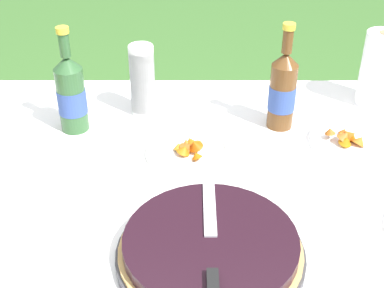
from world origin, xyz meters
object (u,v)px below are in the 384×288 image
(cider_bottle_amber, at_px, (283,90))
(snack_plate_left, at_px, (188,149))
(cup_stack, at_px, (143,81))
(cider_bottle_green, at_px, (71,94))
(serving_knife, at_px, (211,246))
(berry_tart, at_px, (211,248))
(paper_towel_roll, at_px, (379,69))
(snack_plate_near, at_px, (346,139))

(cider_bottle_amber, distance_m, snack_plate_left, 0.32)
(cup_stack, height_order, cider_bottle_amber, cider_bottle_amber)
(cider_bottle_green, bearing_deg, cider_bottle_amber, 1.52)
(cider_bottle_amber, bearing_deg, cup_stack, 169.29)
(serving_knife, height_order, cup_stack, cup_stack)
(berry_tart, xyz_separation_m, paper_towel_roll, (0.52, 0.67, 0.09))
(berry_tart, height_order, cider_bottle_green, cider_bottle_green)
(berry_tart, distance_m, serving_knife, 0.05)
(snack_plate_left, bearing_deg, paper_towel_roll, 26.06)
(serving_knife, xyz_separation_m, cider_bottle_green, (-0.37, 0.54, 0.05))
(serving_knife, bearing_deg, snack_plate_left, 6.85)
(cider_bottle_green, xyz_separation_m, cider_bottle_amber, (0.58, 0.02, 0.00))
(berry_tart, height_order, paper_towel_roll, paper_towel_roll)
(cider_bottle_amber, xyz_separation_m, snack_plate_left, (-0.26, -0.14, -0.10))
(serving_knife, distance_m, paper_towel_roll, 0.87)
(cup_stack, distance_m, snack_plate_near, 0.60)
(cider_bottle_green, bearing_deg, serving_knife, -55.72)
(cider_bottle_amber, bearing_deg, snack_plate_left, -151.53)
(serving_knife, bearing_deg, cup_stack, 15.97)
(snack_plate_near, height_order, paper_towel_roll, paper_towel_roll)
(cup_stack, relative_size, snack_plate_near, 1.07)
(paper_towel_roll, bearing_deg, snack_plate_left, -153.94)
(cider_bottle_green, xyz_separation_m, paper_towel_roll, (0.89, 0.15, 0.00))
(cup_stack, bearing_deg, cider_bottle_amber, -10.71)
(cider_bottle_amber, relative_size, snack_plate_left, 1.38)
(berry_tart, relative_size, snack_plate_left, 1.74)
(berry_tart, relative_size, snack_plate_near, 1.93)
(cider_bottle_amber, relative_size, snack_plate_near, 1.53)
(berry_tart, bearing_deg, serving_knife, -90.01)
(berry_tart, bearing_deg, cup_stack, 106.69)
(serving_knife, distance_m, snack_plate_left, 0.42)
(cup_stack, relative_size, cider_bottle_amber, 0.70)
(berry_tart, distance_m, cup_stack, 0.63)
(serving_knife, height_order, snack_plate_left, serving_knife)
(snack_plate_near, bearing_deg, cup_stack, 163.20)
(cup_stack, relative_size, cider_bottle_green, 0.71)
(berry_tart, xyz_separation_m, snack_plate_left, (-0.05, 0.39, -0.02))
(cider_bottle_green, relative_size, paper_towel_roll, 1.32)
(cup_stack, height_order, cider_bottle_green, cider_bottle_green)
(berry_tart, relative_size, cup_stack, 1.80)
(cider_bottle_green, height_order, snack_plate_near, cider_bottle_green)
(serving_knife, height_order, cider_bottle_green, cider_bottle_green)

